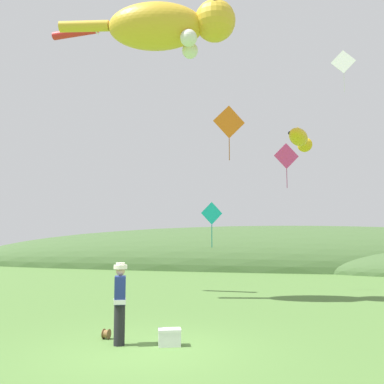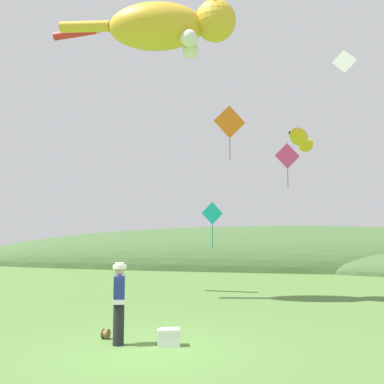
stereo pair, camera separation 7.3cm
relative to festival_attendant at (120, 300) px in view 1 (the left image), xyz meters
The scene contains 12 objects.
ground_plane 1.21m from the festival_attendant, 24.79° to the right, with size 120.00×120.00×0.00m, color #517A38.
distant_hill_ridge 27.93m from the festival_attendant, 84.73° to the left, with size 60.13×15.29×7.10m.
festival_attendant is the anchor object (origin of this frame).
kite_spool 1.11m from the festival_attendant, 137.85° to the left, with size 0.14×0.23×0.23m.
picnic_cooler 1.34m from the festival_attendant, 12.57° to the left, with size 0.57×0.47×0.36m.
kite_giant_cat 11.76m from the festival_attendant, 98.79° to the left, with size 6.96×2.73×2.14m.
kite_fish_windsock 11.02m from the festival_attendant, 65.88° to the left, with size 1.06×2.49×0.74m.
kite_tube_streamer 14.33m from the festival_attendant, 127.15° to the left, with size 2.29×0.50×0.44m.
kite_diamond_white 16.40m from the festival_attendant, 62.86° to the left, with size 1.14×0.06×2.04m.
kite_diamond_orange 9.93m from the festival_attendant, 81.45° to the left, with size 1.19×0.69×2.26m.
kite_diamond_pink 12.88m from the festival_attendant, 73.83° to the left, with size 1.13×0.53×2.13m.
kite_diamond_teal 8.10m from the festival_attendant, 86.72° to the left, with size 0.76×0.51×1.80m.
Camera 1 is at (3.26, -8.56, 2.25)m, focal length 40.00 mm.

